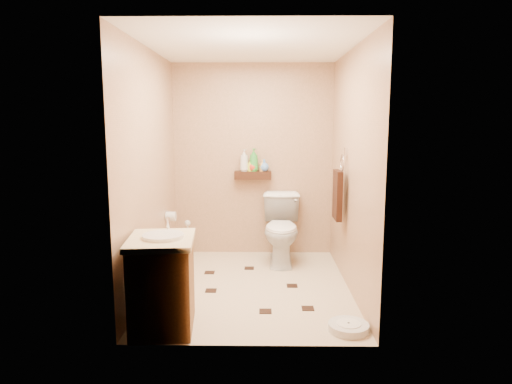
{
  "coord_description": "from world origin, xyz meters",
  "views": [
    {
      "loc": [
        0.11,
        -4.5,
        1.7
      ],
      "look_at": [
        0.05,
        0.25,
        0.95
      ],
      "focal_mm": 32.0,
      "sensor_mm": 36.0,
      "label": 1
    }
  ],
  "objects": [
    {
      "name": "wall_back",
      "position": [
        0.0,
        1.25,
        1.2
      ],
      "size": [
        2.0,
        0.04,
        2.4
      ],
      "primitive_type": "cube",
      "color": "tan",
      "rests_on": "ground"
    },
    {
      "name": "vanity",
      "position": [
        -0.7,
        -0.95,
        0.4
      ],
      "size": [
        0.57,
        0.67,
        0.89
      ],
      "rotation": [
        0.0,
        0.0,
        0.09
      ],
      "color": "brown",
      "rests_on": "ground"
    },
    {
      "name": "bathroom_scale",
      "position": [
        0.82,
        -0.99,
        0.03
      ],
      "size": [
        0.42,
        0.42,
        0.07
      ],
      "rotation": [
        0.0,
        0.0,
        0.33
      ],
      "color": "silver",
      "rests_on": "ground"
    },
    {
      "name": "bottle_e",
      "position": [
        0.12,
        1.17,
        1.14
      ],
      "size": [
        0.08,
        0.08,
        0.15
      ],
      "primitive_type": "imported",
      "rotation": [
        0.0,
        0.0,
        5.05
      ],
      "color": "#FAB253",
      "rests_on": "wall_shelf"
    },
    {
      "name": "toilet_brush",
      "position": [
        -0.82,
        1.07,
        0.16
      ],
      "size": [
        0.11,
        0.11,
        0.46
      ],
      "color": "#196165",
      "rests_on": "ground"
    },
    {
      "name": "bottle_a",
      "position": [
        -0.11,
        1.17,
        1.21
      ],
      "size": [
        0.15,
        0.15,
        0.28
      ],
      "primitive_type": "imported",
      "rotation": [
        0.0,
        0.0,
        2.45
      ],
      "color": "silver",
      "rests_on": "wall_shelf"
    },
    {
      "name": "ceiling",
      "position": [
        0.0,
        0.0,
        2.4
      ],
      "size": [
        2.0,
        2.5,
        0.02
      ],
      "primitive_type": "cube",
      "color": "white",
      "rests_on": "wall_back"
    },
    {
      "name": "toilet",
      "position": [
        0.35,
        0.83,
        0.41
      ],
      "size": [
        0.47,
        0.81,
        0.81
      ],
      "primitive_type": "imported",
      "rotation": [
        0.0,
        0.0,
        -0.02
      ],
      "color": "white",
      "rests_on": "ground"
    },
    {
      "name": "bottle_b",
      "position": [
        -0.03,
        1.17,
        1.15
      ],
      "size": [
        0.09,
        0.09,
        0.15
      ],
      "primitive_type": "imported",
      "rotation": [
        0.0,
        0.0,
        3.6
      ],
      "color": "#DDEC31",
      "rests_on": "wall_shelf"
    },
    {
      "name": "toilet_paper",
      "position": [
        -0.94,
        0.65,
        0.6
      ],
      "size": [
        0.12,
        0.11,
        0.12
      ],
      "color": "silver",
      "rests_on": "wall_left"
    },
    {
      "name": "wall_shelf",
      "position": [
        0.0,
        1.17,
        1.02
      ],
      "size": [
        0.46,
        0.14,
        0.1
      ],
      "primitive_type": "cube",
      "color": "#391B0F",
      "rests_on": "wall_back"
    },
    {
      "name": "wall_left",
      "position": [
        -1.0,
        0.0,
        1.2
      ],
      "size": [
        0.04,
        2.5,
        2.4
      ],
      "primitive_type": "cube",
      "color": "tan",
      "rests_on": "ground"
    },
    {
      "name": "bottle_d",
      "position": [
        0.01,
        1.17,
        1.21
      ],
      "size": [
        0.16,
        0.16,
        0.29
      ],
      "primitive_type": "imported",
      "rotation": [
        0.0,
        0.0,
        0.74
      ],
      "color": "green",
      "rests_on": "wall_shelf"
    },
    {
      "name": "wall_right",
      "position": [
        1.0,
        0.0,
        1.2
      ],
      "size": [
        0.04,
        2.5,
        2.4
      ],
      "primitive_type": "cube",
      "color": "tan",
      "rests_on": "ground"
    },
    {
      "name": "ground",
      "position": [
        0.0,
        0.0,
        0.0
      ],
      "size": [
        2.5,
        2.5,
        0.0
      ],
      "primitive_type": "plane",
      "color": "beige",
      "rests_on": "ground"
    },
    {
      "name": "bottle_f",
      "position": [
        0.14,
        1.17,
        1.15
      ],
      "size": [
        0.16,
        0.16,
        0.15
      ],
      "primitive_type": "imported",
      "rotation": [
        0.0,
        0.0,
        4.2
      ],
      "color": "#5385D1",
      "rests_on": "wall_shelf"
    },
    {
      "name": "towel_ring",
      "position": [
        0.91,
        0.25,
        0.95
      ],
      "size": [
        0.12,
        0.3,
        0.76
      ],
      "color": "silver",
      "rests_on": "wall_right"
    },
    {
      "name": "wall_front",
      "position": [
        0.0,
        -1.25,
        1.2
      ],
      "size": [
        2.0,
        0.04,
        2.4
      ],
      "primitive_type": "cube",
      "color": "tan",
      "rests_on": "ground"
    },
    {
      "name": "floor_accents",
      "position": [
        0.03,
        -0.04,
        0.0
      ],
      "size": [
        1.12,
        1.32,
        0.01
      ],
      "color": "black",
      "rests_on": "ground"
    },
    {
      "name": "bottle_c",
      "position": [
        -0.0,
        1.17,
        1.15
      ],
      "size": [
        0.12,
        0.12,
        0.15
      ],
      "primitive_type": "imported",
      "rotation": [
        0.0,
        0.0,
        3.16
      ],
      "color": "red",
      "rests_on": "wall_shelf"
    }
  ]
}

